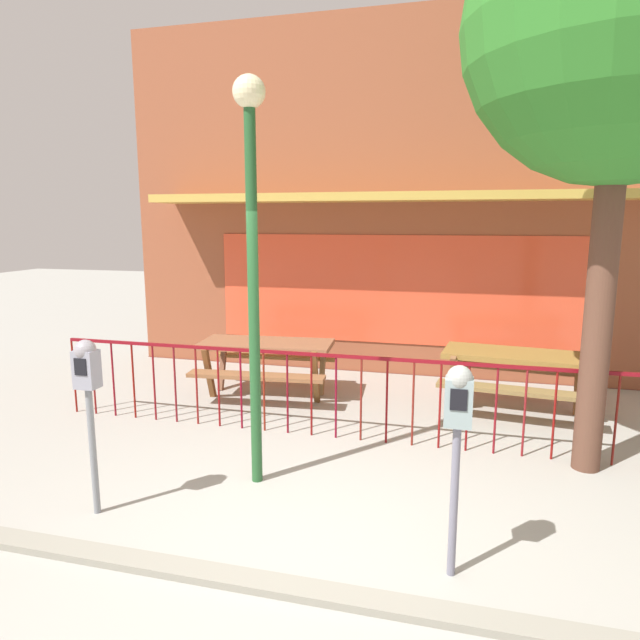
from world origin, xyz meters
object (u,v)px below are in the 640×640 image
Objects in this scene: parking_meter_far at (458,416)px; picnic_table_left at (267,353)px; street_tree at (625,25)px; street_lamp at (252,224)px; picnic_table_right at (517,365)px; parking_meter_near at (88,381)px.

picnic_table_left is at bearing 127.11° from parking_meter_far.
street_tree is (3.84, -1.38, 3.47)m from picnic_table_left.
parking_meter_far is 0.27× the size of street_tree.
street_lamp reaches higher than picnic_table_left.
parking_meter_far is at bearing -52.89° from picnic_table_left.
picnic_table_right is at bearing 46.50° from street_lamp.
street_lamp is at bearing 151.33° from parking_meter_far.
street_tree is at bearing -19.71° from picnic_table_left.
picnic_table_right is 0.54× the size of street_lamp.
street_tree is (0.55, -1.57, 3.47)m from picnic_table_right.
street_lamp is (-2.50, -2.64, 1.78)m from picnic_table_right.
street_tree is at bearing 19.30° from street_lamp.
picnic_table_right is at bearing 44.47° from parking_meter_near.
picnic_table_left is 3.30m from picnic_table_right.
parking_meter_far reaches higher than picnic_table_left.
street_tree is 3.65m from street_lamp.
parking_meter_far is (2.90, -0.10, 0.01)m from parking_meter_near.
picnic_table_right is 0.35× the size of street_tree.
parking_meter_far is 2.41m from street_lamp.
parking_meter_far reaches higher than picnic_table_right.
parking_meter_near is 1.88m from street_lamp.
parking_meter_far reaches higher than parking_meter_near.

